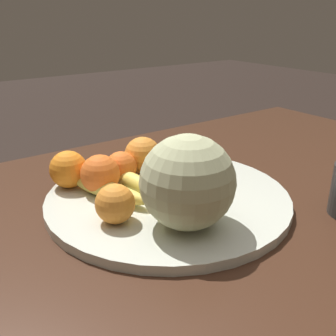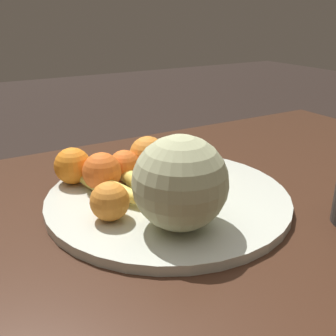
# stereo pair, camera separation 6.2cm
# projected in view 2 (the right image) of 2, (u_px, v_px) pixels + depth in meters

# --- Properties ---
(kitchen_table) EXTENTS (1.61, 0.86, 0.70)m
(kitchen_table) POSITION_uv_depth(u_px,v_px,m) (160.00, 260.00, 0.70)
(kitchen_table) COLOR #3D2316
(kitchen_table) RESTS_ON ground_plane
(fruit_bowl) EXTENTS (0.44, 0.44, 0.02)m
(fruit_bowl) POSITION_uv_depth(u_px,v_px,m) (168.00, 197.00, 0.72)
(fruit_bowl) COLOR beige
(fruit_bowl) RESTS_ON kitchen_table
(melon) EXTENTS (0.14, 0.14, 0.14)m
(melon) POSITION_uv_depth(u_px,v_px,m) (181.00, 183.00, 0.58)
(melon) COLOR #B2B789
(melon) RESTS_ON fruit_bowl
(banana_bunch) EXTENTS (0.31, 0.19, 0.03)m
(banana_bunch) POSITION_uv_depth(u_px,v_px,m) (160.00, 178.00, 0.74)
(banana_bunch) COLOR brown
(banana_bunch) RESTS_ON fruit_bowl
(orange_front_left) EXTENTS (0.07, 0.07, 0.07)m
(orange_front_left) POSITION_uv_depth(u_px,v_px,m) (73.00, 166.00, 0.75)
(orange_front_left) COLOR orange
(orange_front_left) RESTS_ON fruit_bowl
(orange_front_right) EXTENTS (0.07, 0.07, 0.07)m
(orange_front_right) POSITION_uv_depth(u_px,v_px,m) (148.00, 154.00, 0.80)
(orange_front_right) COLOR orange
(orange_front_right) RESTS_ON fruit_bowl
(orange_mid_center) EXTENTS (0.07, 0.07, 0.07)m
(orange_mid_center) POSITION_uv_depth(u_px,v_px,m) (102.00, 172.00, 0.72)
(orange_mid_center) COLOR orange
(orange_mid_center) RESTS_ON fruit_bowl
(orange_back_left) EXTENTS (0.06, 0.06, 0.06)m
(orange_back_left) POSITION_uv_depth(u_px,v_px,m) (110.00, 201.00, 0.61)
(orange_back_left) COLOR orange
(orange_back_left) RESTS_ON fruit_bowl
(orange_back_right) EXTENTS (0.06, 0.06, 0.06)m
(orange_back_right) POSITION_uv_depth(u_px,v_px,m) (125.00, 165.00, 0.76)
(orange_back_right) COLOR orange
(orange_back_right) RESTS_ON fruit_bowl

